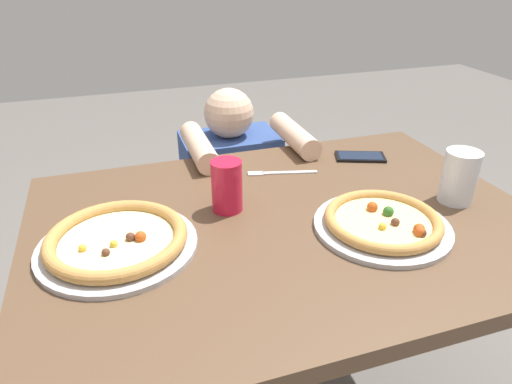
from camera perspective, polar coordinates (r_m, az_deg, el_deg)
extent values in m
cube|color=brown|center=(1.12, 3.77, -4.20)|extent=(1.21, 0.86, 0.04)
cylinder|color=#443122|center=(1.57, -20.37, -12.30)|extent=(0.07, 0.07, 0.71)
cylinder|color=#443122|center=(1.80, 15.04, -5.76)|extent=(0.07, 0.07, 0.71)
cylinder|color=#B7B7BC|center=(1.11, 15.33, -4.14)|extent=(0.32, 0.32, 0.01)
cylinder|color=#EFD68C|center=(1.10, 15.40, -3.66)|extent=(0.22, 0.22, 0.01)
torus|color=#C68C47|center=(1.10, 15.45, -3.33)|extent=(0.27, 0.27, 0.02)
sphere|color=#BF4C19|center=(1.13, 14.22, -1.81)|extent=(0.03, 0.03, 0.03)
sphere|color=brown|center=(1.07, 19.85, -4.79)|extent=(0.02, 0.02, 0.02)
sphere|color=gold|center=(1.07, 15.41, -4.15)|extent=(0.02, 0.02, 0.02)
sphere|color=brown|center=(1.09, 16.88, -3.60)|extent=(0.02, 0.02, 0.02)
sphere|color=#BF4C19|center=(1.08, 19.55, -4.36)|extent=(0.03, 0.03, 0.03)
sphere|color=#BF4C19|center=(1.07, 19.67, -4.68)|extent=(0.02, 0.02, 0.02)
sphere|color=#2D6623|center=(1.12, 16.08, -2.35)|extent=(0.03, 0.03, 0.03)
cylinder|color=#B7B7BC|center=(1.05, -16.75, -6.36)|extent=(0.34, 0.34, 0.01)
cylinder|color=beige|center=(1.04, -16.84, -5.86)|extent=(0.24, 0.24, 0.01)
torus|color=#C68C47|center=(1.04, -16.91, -5.41)|extent=(0.30, 0.30, 0.03)
sphere|color=#BF4C19|center=(1.02, -14.12, -5.40)|extent=(0.02, 0.02, 0.02)
sphere|color=gold|center=(1.02, -17.21, -6.17)|extent=(0.02, 0.02, 0.02)
sphere|color=brown|center=(1.00, -18.12, -7.13)|extent=(0.02, 0.02, 0.02)
sphere|color=gold|center=(1.02, -20.71, -6.53)|extent=(0.02, 0.02, 0.02)
sphere|color=brown|center=(1.03, -15.30, -5.41)|extent=(0.02, 0.02, 0.02)
cylinder|color=red|center=(1.12, -3.63, 0.76)|extent=(0.08, 0.08, 0.13)
cylinder|color=silver|center=(1.26, 23.90, 1.74)|extent=(0.09, 0.09, 0.14)
cube|color=white|center=(1.27, 24.15, 3.66)|extent=(0.03, 0.03, 0.03)
cube|color=white|center=(1.24, 23.77, 3.32)|extent=(0.03, 0.03, 0.03)
cube|color=white|center=(1.25, 23.47, 3.67)|extent=(0.03, 0.03, 0.02)
cube|color=silver|center=(1.34, 4.22, 2.43)|extent=(0.16, 0.05, 0.00)
cube|color=silver|center=(1.33, -0.07, 2.30)|extent=(0.05, 0.03, 0.00)
cube|color=black|center=(1.47, 12.79, 4.28)|extent=(0.17, 0.12, 0.01)
cube|color=#192338|center=(1.46, 12.81, 4.44)|extent=(0.15, 0.11, 0.00)
cylinder|color=#333847|center=(1.93, -2.90, -6.79)|extent=(0.28, 0.28, 0.45)
cube|color=#334C8C|center=(1.75, -3.18, 2.90)|extent=(0.35, 0.22, 0.27)
sphere|color=beige|center=(1.67, -3.38, 9.71)|extent=(0.18, 0.18, 0.18)
cylinder|color=beige|center=(1.43, -7.06, 5.60)|extent=(0.07, 0.28, 0.07)
cylinder|color=beige|center=(1.52, 4.74, 7.04)|extent=(0.07, 0.28, 0.07)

